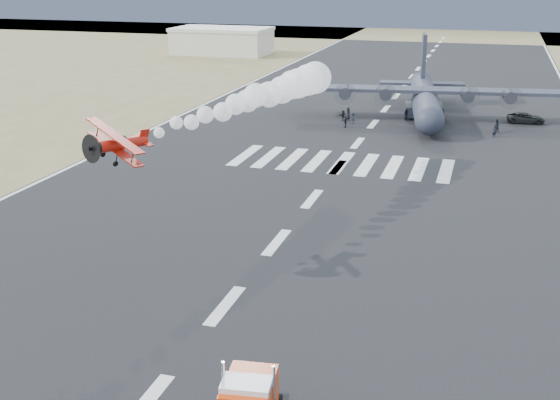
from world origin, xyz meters
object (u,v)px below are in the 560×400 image
at_px(hangar_left, 222,40).
at_px(crew_h, 406,115).
at_px(aerobatic_biplane, 117,144).
at_px(crew_g, 494,131).
at_px(crew_a, 496,128).
at_px(crew_e, 348,113).
at_px(crew_c, 353,118).
at_px(support_vehicle, 526,118).
at_px(crew_d, 345,122).
at_px(crew_f, 343,115).
at_px(transport_aircraft, 425,98).
at_px(crew_b, 496,126).

distance_m(hangar_left, crew_h, 89.07).
bearing_deg(aerobatic_biplane, crew_g, 75.48).
xyz_separation_m(crew_a, crew_e, (-21.35, 3.67, 0.11)).
bearing_deg(crew_h, crew_a, -150.60).
relative_size(crew_c, crew_g, 1.04).
height_order(support_vehicle, crew_d, crew_d).
height_order(support_vehicle, crew_g, crew_g).
relative_size(crew_e, crew_f, 1.12).
xyz_separation_m(crew_a, crew_g, (-0.15, -2.04, -0.01)).
bearing_deg(crew_d, crew_a, 98.83).
bearing_deg(transport_aircraft, crew_d, -141.34).
xyz_separation_m(crew_e, crew_h, (8.48, 1.66, -0.08)).
height_order(transport_aircraft, crew_c, transport_aircraft).
relative_size(crew_a, crew_b, 0.88).
distance_m(crew_b, crew_d, 20.87).
bearing_deg(transport_aircraft, crew_c, -149.02).
height_order(crew_d, crew_f, crew_d).
bearing_deg(crew_e, crew_f, 151.64).
height_order(hangar_left, aerobatic_biplane, aerobatic_biplane).
height_order(crew_b, crew_h, crew_b).
bearing_deg(crew_b, aerobatic_biplane, 35.09).
xyz_separation_m(crew_a, crew_d, (-20.53, -2.11, 0.08)).
bearing_deg(crew_f, crew_e, -176.72).
distance_m(crew_d, crew_g, 20.38).
distance_m(transport_aircraft, crew_b, 13.17).
height_order(crew_g, crew_h, crew_h).
height_order(crew_d, crew_g, crew_d).
height_order(crew_a, crew_d, crew_d).
xyz_separation_m(hangar_left, crew_c, (49.07, -73.53, -2.60)).
bearing_deg(crew_e, crew_h, -87.80).
bearing_deg(crew_f, crew_h, 131.42).
relative_size(crew_a, crew_g, 1.01).
distance_m(hangar_left, crew_b, 100.79).
bearing_deg(support_vehicle, crew_g, 152.91).
bearing_deg(crew_g, crew_f, 18.35).
distance_m(hangar_left, crew_a, 101.54).
height_order(crew_e, crew_h, crew_e).
bearing_deg(support_vehicle, crew_c, 102.88).
xyz_separation_m(aerobatic_biplane, support_vehicle, (30.26, 64.34, -9.27)).
bearing_deg(crew_a, crew_b, -141.74).
relative_size(support_vehicle, crew_f, 3.33).
height_order(hangar_left, crew_e, hangar_left).
height_order(transport_aircraft, crew_a, transport_aircraft).
height_order(support_vehicle, crew_e, crew_e).
distance_m(crew_b, crew_f, 21.95).
bearing_deg(crew_c, crew_b, 75.81).
height_order(hangar_left, crew_d, hangar_left).
distance_m(hangar_left, support_vehicle, 98.59).
distance_m(crew_c, crew_f, 2.33).
distance_m(support_vehicle, crew_f, 26.74).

